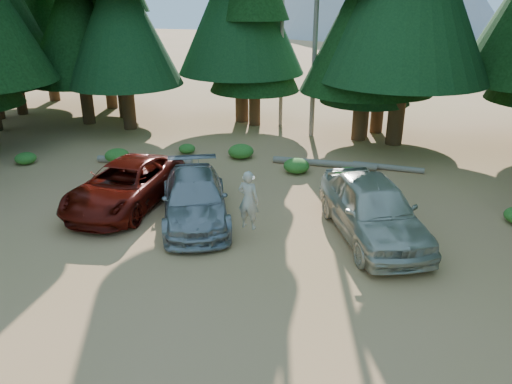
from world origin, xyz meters
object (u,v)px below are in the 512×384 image
Objects in this scene: frisbee_player at (248,200)px; log_right at (324,163)px; log_left at (145,161)px; red_pickup at (125,185)px; silver_minivan_center at (195,199)px; silver_minivan_right at (373,209)px; log_mid at (388,167)px.

log_right is at bearing -90.50° from frisbee_player.
frisbee_player reaches higher than log_left.
frisbee_player reaches higher than red_pickup.
silver_minivan_right is (5.71, 0.34, 0.18)m from silver_minivan_center.
log_mid is at bearing 62.83° from silver_minivan_right.
silver_minivan_right reaches higher than log_right.
frisbee_player is 0.41× the size of log_right.
log_left is (-6.40, 5.57, -1.17)m from frisbee_player.
frisbee_player is 0.62× the size of log_mid.
silver_minivan_right is at bearing -20.59° from silver_minivan_center.
log_left is 7.84m from log_right.
red_pickup reaches higher than log_left.
log_left is (-10.00, 4.33, -0.78)m from silver_minivan_right.
log_mid is (6.03, 6.74, -0.63)m from silver_minivan_center.
log_right reaches higher than log_mid.
frisbee_player is (2.11, -0.91, 0.57)m from silver_minivan_center.
log_left is 10.53m from log_mid.
log_left reaches higher than log_mid.
log_right is (3.34, 6.48, -0.61)m from silver_minivan_center.
log_right is at bearing 86.80° from silver_minivan_right.
red_pickup is 5.13m from frisbee_player.
silver_minivan_right is 6.46m from log_mid.
red_pickup is 8.52m from silver_minivan_right.
red_pickup reaches higher than log_right.
log_left is at bearing -32.08° from frisbee_player.
silver_minivan_right is 2.98× the size of frisbee_player.
log_mid is 0.66× the size of log_right.
silver_minivan_center is 0.94× the size of silver_minivan_right.
frisbee_player reaches higher than silver_minivan_right.
log_left is 1.44× the size of log_mid.
silver_minivan_right is 6.63m from log_right.
red_pickup reaches higher than silver_minivan_center.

